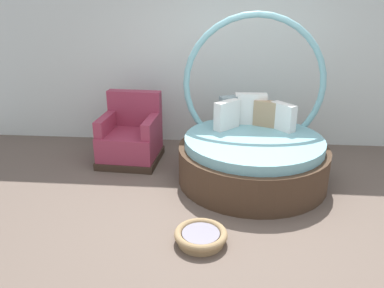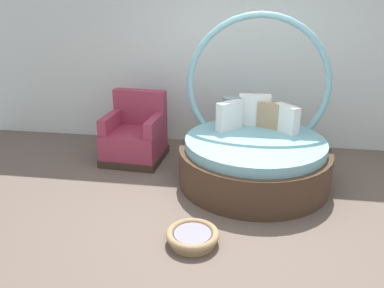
# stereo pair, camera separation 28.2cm
# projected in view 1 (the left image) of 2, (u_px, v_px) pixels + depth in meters

# --- Properties ---
(ground_plane) EXTENTS (8.00, 8.00, 0.02)m
(ground_plane) POSITION_uv_depth(u_px,v_px,m) (222.00, 217.00, 4.12)
(ground_plane) COLOR #66564C
(back_wall) EXTENTS (8.00, 0.12, 2.98)m
(back_wall) POSITION_uv_depth(u_px,v_px,m) (227.00, 46.00, 5.67)
(back_wall) COLOR silver
(back_wall) RESTS_ON ground_plane
(round_daybed) EXTENTS (1.85, 1.85, 2.03)m
(round_daybed) POSITION_uv_depth(u_px,v_px,m) (253.00, 149.00, 4.82)
(round_daybed) COLOR #473323
(round_daybed) RESTS_ON ground_plane
(red_armchair) EXTENTS (0.85, 0.85, 0.94)m
(red_armchair) POSITION_uv_depth(u_px,v_px,m) (131.00, 138.00, 5.38)
(red_armchair) COLOR #38281E
(red_armchair) RESTS_ON ground_plane
(pet_basket) EXTENTS (0.51, 0.51, 0.13)m
(pet_basket) POSITION_uv_depth(u_px,v_px,m) (201.00, 236.00, 3.64)
(pet_basket) COLOR #9E7F56
(pet_basket) RESTS_ON ground_plane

